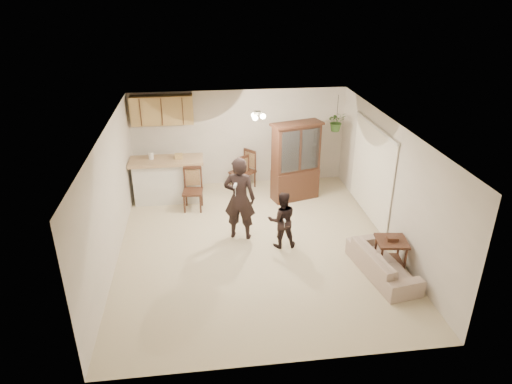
{
  "coord_description": "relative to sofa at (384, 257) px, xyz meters",
  "views": [
    {
      "loc": [
        -1.01,
        -8.03,
        4.98
      ],
      "look_at": [
        0.07,
        0.4,
        1.01
      ],
      "focal_mm": 32.0,
      "sensor_mm": 36.0,
      "label": 1
    }
  ],
  "objects": [
    {
      "name": "breakfast_bar",
      "position": [
        -4.06,
        3.67,
        0.13
      ],
      "size": [
        1.6,
        0.55,
        1.0
      ],
      "primitive_type": "cube",
      "color": "silver",
      "rests_on": "floor"
    },
    {
      "name": "hanging_plant",
      "position": [
        0.09,
        3.72,
        1.48
      ],
      "size": [
        0.43,
        0.37,
        0.48
      ],
      "primitive_type": "imported",
      "color": "#366227",
      "rests_on": "ceiling"
    },
    {
      "name": "chair_hutch_left",
      "position": [
        -2.11,
        4.22,
        -0.08
      ],
      "size": [
        0.62,
        0.62,
        1.0
      ],
      "rotation": [
        0.0,
        0.0,
        -0.86
      ],
      "color": "#361E13",
      "rests_on": "floor"
    },
    {
      "name": "adult",
      "position": [
        -2.49,
        1.69,
        0.53
      ],
      "size": [
        0.75,
        0.6,
        1.8
      ],
      "primitive_type": "imported",
      "rotation": [
        0.0,
        0.0,
        2.86
      ],
      "color": "black",
      "rests_on": "floor"
    },
    {
      "name": "ceiling_fixture",
      "position": [
        -2.01,
        2.52,
        2.03
      ],
      "size": [
        0.36,
        0.36,
        0.2
      ],
      "primitive_type": null,
      "color": "#F5E7B8",
      "rests_on": "ceiling"
    },
    {
      "name": "wall_front",
      "position": [
        -2.21,
        -1.93,
        0.88
      ],
      "size": [
        5.5,
        0.02,
        2.5
      ],
      "primitive_type": "cube",
      "color": "beige",
      "rests_on": "ground"
    },
    {
      "name": "floor",
      "position": [
        -2.21,
        1.32,
        -0.37
      ],
      "size": [
        6.5,
        6.5,
        0.0
      ],
      "primitive_type": "plane",
      "color": "#C4B994",
      "rests_on": "ground"
    },
    {
      "name": "wall_left",
      "position": [
        -4.96,
        1.32,
        0.88
      ],
      "size": [
        0.02,
        6.5,
        2.5
      ],
      "primitive_type": "cube",
      "color": "beige",
      "rests_on": "ground"
    },
    {
      "name": "side_table",
      "position": [
        0.2,
        0.18,
        -0.05
      ],
      "size": [
        0.62,
        0.62,
        0.67
      ],
      "rotation": [
        0.0,
        0.0,
        -0.13
      ],
      "color": "#361E13",
      "rests_on": "floor"
    },
    {
      "name": "upper_cabinets",
      "position": [
        -4.11,
        4.39,
        1.73
      ],
      "size": [
        1.5,
        0.34,
        0.7
      ],
      "primitive_type": "cube",
      "color": "olive",
      "rests_on": "wall_back"
    },
    {
      "name": "child",
      "position": [
        -1.68,
        1.22,
        0.31
      ],
      "size": [
        0.66,
        0.52,
        1.35
      ],
      "primitive_type": "imported",
      "rotation": [
        0.0,
        0.0,
        3.13
      ],
      "color": "black",
      "rests_on": "floor"
    },
    {
      "name": "bar_top",
      "position": [
        -4.06,
        3.67,
        0.68
      ],
      "size": [
        1.75,
        0.7,
        0.08
      ],
      "primitive_type": "cube",
      "color": "tan",
      "rests_on": "breakfast_bar"
    },
    {
      "name": "controller_adult",
      "position": [
        -2.6,
        1.29,
        1.02
      ],
      "size": [
        0.09,
        0.16,
        0.05
      ],
      "primitive_type": "cube",
      "rotation": [
        0.0,
        0.0,
        2.86
      ],
      "color": "white",
      "rests_on": "adult"
    },
    {
      "name": "china_hutch",
      "position": [
        -0.95,
        3.42,
        0.59
      ],
      "size": [
        1.31,
        0.8,
        1.94
      ],
      "rotation": [
        0.0,
        0.0,
        0.29
      ],
      "color": "#361E13",
      "rests_on": "floor"
    },
    {
      "name": "vertical_blinds",
      "position": [
        0.5,
        2.22,
        0.73
      ],
      "size": [
        0.06,
        2.3,
        2.1
      ],
      "primitive_type": null,
      "color": "white",
      "rests_on": "wall_right"
    },
    {
      "name": "chair_bar",
      "position": [
        -3.47,
        3.11,
        -0.08
      ],
      "size": [
        0.5,
        0.5,
        1.03
      ],
      "rotation": [
        0.0,
        0.0,
        -0.1
      ],
      "color": "#361E13",
      "rests_on": "floor"
    },
    {
      "name": "wall_right",
      "position": [
        0.54,
        1.32,
        0.88
      ],
      "size": [
        0.02,
        6.5,
        2.5
      ],
      "primitive_type": "cube",
      "color": "beige",
      "rests_on": "ground"
    },
    {
      "name": "chair_hutch_right",
      "position": [
        -2.27,
        4.25,
        -0.11
      ],
      "size": [
        0.57,
        0.57,
        0.92
      ],
      "rotation": [
        0.0,
        0.0,
        3.77
      ],
      "color": "#361E13",
      "rests_on": "floor"
    },
    {
      "name": "controller_child",
      "position": [
        -1.68,
        0.94,
        0.37
      ],
      "size": [
        0.03,
        0.1,
        0.03
      ],
      "primitive_type": "cube",
      "rotation": [
        0.0,
        0.0,
        3.13
      ],
      "color": "white",
      "rests_on": "child"
    },
    {
      "name": "plant_cord",
      "position": [
        0.09,
        3.72,
        1.81
      ],
      "size": [
        0.01,
        0.01,
        0.65
      ],
      "primitive_type": "cylinder",
      "color": "black",
      "rests_on": "ceiling"
    },
    {
      "name": "sofa",
      "position": [
        0.0,
        0.0,
        0.0
      ],
      "size": [
        1.02,
        1.97,
        0.73
      ],
      "primitive_type": "imported",
      "rotation": [
        0.0,
        0.0,
        1.73
      ],
      "color": "beige",
      "rests_on": "floor"
    },
    {
      "name": "ceiling",
      "position": [
        -2.21,
        1.32,
        2.13
      ],
      "size": [
        5.5,
        6.5,
        0.02
      ],
      "primitive_type": "cube",
      "color": "silver",
      "rests_on": "wall_back"
    },
    {
      "name": "wall_back",
      "position": [
        -2.21,
        4.57,
        0.88
      ],
      "size": [
        5.5,
        0.02,
        2.5
      ],
      "primitive_type": "cube",
      "color": "beige",
      "rests_on": "ground"
    }
  ]
}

